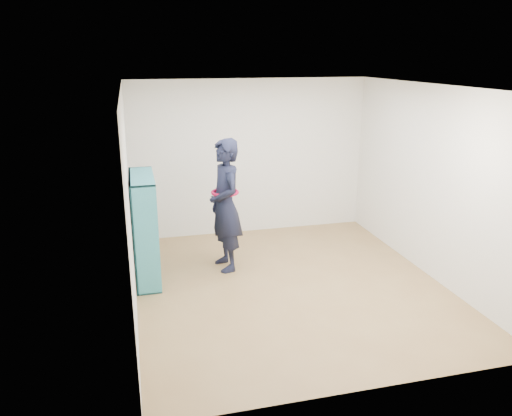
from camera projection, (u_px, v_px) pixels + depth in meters
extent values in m
plane|color=olive|center=(289.00, 285.00, 6.69)|extent=(4.50, 4.50, 0.00)
plane|color=white|center=(294.00, 87.00, 5.92)|extent=(4.50, 4.50, 0.00)
cube|color=silver|center=(129.00, 203.00, 5.84)|extent=(0.02, 4.50, 2.60)
cube|color=silver|center=(432.00, 183.00, 6.77)|extent=(0.02, 4.50, 2.60)
cube|color=silver|center=(250.00, 158.00, 8.39)|extent=(4.00, 0.02, 2.60)
cube|color=silver|center=(374.00, 260.00, 4.22)|extent=(4.00, 0.02, 2.60)
cube|color=teal|center=(146.00, 242.00, 6.23)|extent=(0.32, 0.02, 1.45)
cube|color=teal|center=(143.00, 216.00, 7.21)|extent=(0.32, 0.02, 1.45)
cube|color=teal|center=(148.00, 277.00, 6.93)|extent=(0.32, 1.09, 0.02)
cube|color=teal|center=(141.00, 176.00, 6.51)|extent=(0.32, 1.09, 0.02)
cube|color=teal|center=(133.00, 229.00, 6.69)|extent=(0.02, 1.09, 1.45)
cube|color=teal|center=(145.00, 232.00, 6.56)|extent=(0.30, 0.02, 1.41)
cube|color=teal|center=(144.00, 224.00, 6.88)|extent=(0.30, 0.02, 1.41)
cube|color=teal|center=(146.00, 252.00, 6.82)|extent=(0.30, 1.04, 0.02)
cube|color=teal|center=(145.00, 228.00, 6.72)|extent=(0.30, 1.04, 0.02)
cube|color=teal|center=(143.00, 203.00, 6.62)|extent=(0.30, 1.04, 0.02)
cube|color=beige|center=(150.00, 283.00, 6.59)|extent=(0.20, 0.13, 0.08)
cube|color=black|center=(149.00, 254.00, 6.42)|extent=(0.16, 0.15, 0.24)
cube|color=maroon|center=(147.00, 229.00, 6.32)|extent=(0.16, 0.15, 0.23)
cube|color=silver|center=(145.00, 207.00, 6.28)|extent=(0.20, 0.13, 0.08)
cube|color=navy|center=(150.00, 270.00, 6.85)|extent=(0.16, 0.15, 0.20)
cube|color=brown|center=(148.00, 246.00, 6.75)|extent=(0.16, 0.15, 0.20)
cube|color=#BFB28C|center=(146.00, 226.00, 6.71)|extent=(0.20, 0.13, 0.05)
cube|color=#26594C|center=(145.00, 196.00, 6.54)|extent=(0.16, 0.15, 0.19)
cube|color=beige|center=(149.00, 259.00, 7.17)|extent=(0.16, 0.15, 0.23)
cube|color=black|center=(147.00, 240.00, 7.13)|extent=(0.20, 0.13, 0.08)
cube|color=maroon|center=(145.00, 213.00, 6.97)|extent=(0.16, 0.15, 0.20)
cube|color=silver|center=(144.00, 189.00, 6.86)|extent=(0.16, 0.15, 0.21)
imported|color=black|center=(225.00, 205.00, 6.98)|extent=(0.55, 0.75, 1.88)
torus|color=#AF0D38|center=(225.00, 192.00, 6.93)|extent=(0.44, 0.44, 0.04)
cube|color=silver|center=(213.00, 196.00, 6.98)|extent=(0.04, 0.09, 0.14)
cube|color=black|center=(213.00, 196.00, 6.98)|extent=(0.04, 0.09, 0.13)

